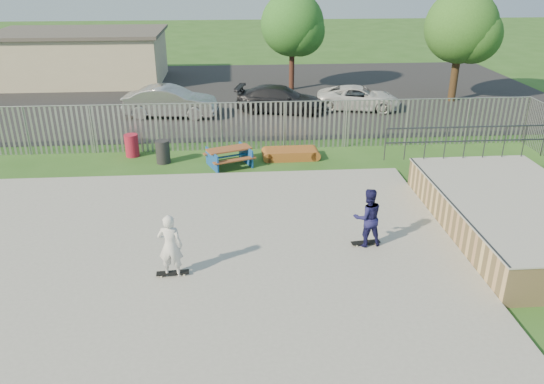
{
  "coord_description": "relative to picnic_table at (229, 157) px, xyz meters",
  "views": [
    {
      "loc": [
        1.51,
        -12.09,
        7.36
      ],
      "look_at": [
        2.57,
        2.0,
        1.1
      ],
      "focal_mm": 35.0,
      "sensor_mm": 36.0,
      "label": 1
    }
  ],
  "objects": [
    {
      "name": "car_white",
      "position": [
        6.8,
        7.81,
        0.26
      ],
      "size": [
        4.65,
        2.86,
        1.2
      ],
      "primitive_type": "imported",
      "rotation": [
        0.0,
        0.0,
        1.36
      ],
      "color": "silver",
      "rests_on": "parking_lot"
    },
    {
      "name": "tree_mid",
      "position": [
        3.78,
        12.66,
        3.46
      ],
      "size": [
        3.68,
        3.68,
        5.67
      ],
      "color": "#42231A",
      "rests_on": "ground"
    },
    {
      "name": "tree_right",
      "position": [
        12.42,
        9.22,
        3.63
      ],
      "size": [
        3.85,
        3.85,
        5.94
      ],
      "color": "#402D19",
      "rests_on": "ground"
    },
    {
      "name": "fence",
      "position": [
        -0.3,
        -2.53,
        0.64
      ],
      "size": [
        26.04,
        16.02,
        2.0
      ],
      "color": "gray",
      "rests_on": "ground"
    },
    {
      "name": "building",
      "position": [
        -9.3,
        15.89,
        1.25
      ],
      "size": [
        10.4,
        6.4,
        3.2
      ],
      "color": "#C1B694",
      "rests_on": "ground"
    },
    {
      "name": "car_dark",
      "position": [
        2.66,
        7.59,
        0.33
      ],
      "size": [
        4.89,
        2.88,
        1.33
      ],
      "primitive_type": "imported",
      "rotation": [
        0.0,
        0.0,
        1.34
      ],
      "color": "black",
      "rests_on": "parking_lot"
    },
    {
      "name": "car_silver",
      "position": [
        -2.91,
        7.12,
        0.42
      ],
      "size": [
        4.77,
        2.15,
        1.52
      ],
      "primitive_type": "imported",
      "rotation": [
        0.0,
        0.0,
        1.45
      ],
      "color": "#A4A4A9",
      "rests_on": "parking_lot"
    },
    {
      "name": "funbox",
      "position": [
        2.44,
        0.64,
        -0.17
      ],
      "size": [
        1.92,
        1.0,
        0.38
      ],
      "rotation": [
        0.0,
        0.0,
        0.02
      ],
      "color": "brown",
      "rests_on": "ground"
    },
    {
      "name": "quarter_pipe",
      "position": [
        8.19,
        -6.08,
        0.2
      ],
      "size": [
        5.5,
        7.05,
        2.19
      ],
      "color": "tan",
      "rests_on": "ground"
    },
    {
      "name": "picnic_table",
      "position": [
        0.0,
        0.0,
        0.0
      ],
      "size": [
        2.06,
        1.89,
        0.71
      ],
      "rotation": [
        0.0,
        0.0,
        0.37
      ],
      "color": "brown",
      "rests_on": "ground"
    },
    {
      "name": "trash_bin_red",
      "position": [
        -3.9,
        1.38,
        0.09
      ],
      "size": [
        0.54,
        0.54,
        0.91
      ],
      "primitive_type": "cylinder",
      "color": "maroon",
      "rests_on": "ground"
    },
    {
      "name": "trash_bin_grey",
      "position": [
        -2.57,
        0.51,
        0.09
      ],
      "size": [
        0.54,
        0.54,
        0.91
      ],
      "primitive_type": "cylinder",
      "color": "black",
      "rests_on": "ground"
    },
    {
      "name": "skater_white",
      "position": [
        -1.41,
        -7.86,
        0.62
      ],
      "size": [
        0.64,
        0.46,
        1.65
      ],
      "primitive_type": "imported",
      "rotation": [
        0.0,
        0.0,
        3.03
      ],
      "color": "silver",
      "rests_on": "concrete_slab"
    },
    {
      "name": "skateboard_a",
      "position": [
        3.72,
        -6.71,
        -0.17
      ],
      "size": [
        0.82,
        0.29,
        0.08
      ],
      "rotation": [
        0.0,
        0.0,
        0.12
      ],
      "color": "black",
      "rests_on": "concrete_slab"
    },
    {
      "name": "skateboard_b",
      "position": [
        -1.41,
        -7.86,
        -0.17
      ],
      "size": [
        0.81,
        0.25,
        0.08
      ],
      "rotation": [
        0.0,
        0.0,
        0.07
      ],
      "color": "black",
      "rests_on": "concrete_slab"
    },
    {
      "name": "skater_navy",
      "position": [
        3.72,
        -6.71,
        0.62
      ],
      "size": [
        0.87,
        0.72,
        1.65
      ],
      "primitive_type": "imported",
      "rotation": [
        0.0,
        0.0,
        3.26
      ],
      "color": "#171647",
      "rests_on": "concrete_slab"
    },
    {
      "name": "parking_lot",
      "position": [
        -1.3,
        11.89,
        -0.35
      ],
      "size": [
        40.0,
        18.0,
        0.02
      ],
      "primitive_type": "cube",
      "color": "black",
      "rests_on": "ground"
    },
    {
      "name": "ground",
      "position": [
        -1.3,
        -7.11,
        -0.36
      ],
      "size": [
        120.0,
        120.0,
        0.0
      ],
      "primitive_type": "plane",
      "color": "#2A541D",
      "rests_on": "ground"
    },
    {
      "name": "concrete_slab",
      "position": [
        -1.3,
        -7.11,
        -0.28
      ],
      "size": [
        15.0,
        12.0,
        0.15
      ],
      "primitive_type": "cube",
      "color": "gray",
      "rests_on": "ground"
    }
  ]
}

